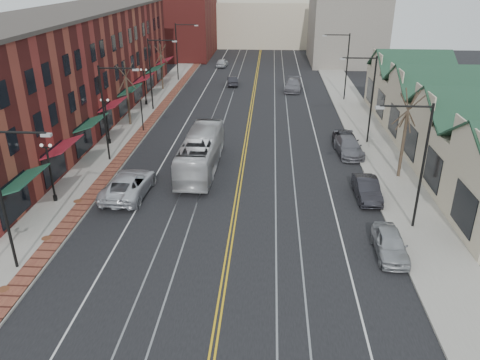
# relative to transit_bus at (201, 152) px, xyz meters

# --- Properties ---
(ground) EXTENTS (160.00, 160.00, 0.00)m
(ground) POSITION_rel_transit_bus_xyz_m (3.32, -14.64, -1.51)
(ground) COLOR black
(ground) RESTS_ON ground
(sidewalk_left) EXTENTS (4.00, 120.00, 0.15)m
(sidewalk_left) POSITION_rel_transit_bus_xyz_m (-8.68, 5.36, -1.43)
(sidewalk_left) COLOR gray
(sidewalk_left) RESTS_ON ground
(sidewalk_right) EXTENTS (4.00, 120.00, 0.15)m
(sidewalk_right) POSITION_rel_transit_bus_xyz_m (15.32, 5.36, -1.43)
(sidewalk_right) COLOR gray
(sidewalk_right) RESTS_ON ground
(building_left) EXTENTS (10.00, 50.00, 11.00)m
(building_left) POSITION_rel_transit_bus_xyz_m (-15.68, 12.36, 3.99)
(building_left) COLOR maroon
(building_left) RESTS_ON ground
(building_right) EXTENTS (8.00, 36.00, 4.60)m
(building_right) POSITION_rel_transit_bus_xyz_m (21.32, 5.36, 0.79)
(building_right) COLOR #C6B398
(building_right) RESTS_ON ground
(backdrop_left) EXTENTS (14.00, 18.00, 14.00)m
(backdrop_left) POSITION_rel_transit_bus_xyz_m (-12.68, 55.36, 5.49)
(backdrop_left) COLOR maroon
(backdrop_left) RESTS_ON ground
(backdrop_mid) EXTENTS (22.00, 14.00, 9.00)m
(backdrop_mid) POSITION_rel_transit_bus_xyz_m (3.32, 70.36, 2.99)
(backdrop_mid) COLOR #C6B398
(backdrop_mid) RESTS_ON ground
(backdrop_right) EXTENTS (12.00, 16.00, 11.00)m
(backdrop_right) POSITION_rel_transit_bus_xyz_m (18.32, 50.36, 3.99)
(backdrop_right) COLOR slate
(backdrop_right) RESTS_ON ground
(streetlight_l_0) EXTENTS (3.33, 0.25, 8.00)m
(streetlight_l_0) POSITION_rel_transit_bus_xyz_m (-7.73, -14.64, 3.52)
(streetlight_l_0) COLOR black
(streetlight_l_0) RESTS_ON sidewalk_left
(streetlight_l_1) EXTENTS (3.33, 0.25, 8.00)m
(streetlight_l_1) POSITION_rel_transit_bus_xyz_m (-7.73, 1.36, 3.52)
(streetlight_l_1) COLOR black
(streetlight_l_1) RESTS_ON sidewalk_left
(streetlight_l_2) EXTENTS (3.33, 0.25, 8.00)m
(streetlight_l_2) POSITION_rel_transit_bus_xyz_m (-7.73, 17.36, 3.52)
(streetlight_l_2) COLOR black
(streetlight_l_2) RESTS_ON sidewalk_left
(streetlight_l_3) EXTENTS (3.33, 0.25, 8.00)m
(streetlight_l_3) POSITION_rel_transit_bus_xyz_m (-7.73, 33.36, 3.52)
(streetlight_l_3) COLOR black
(streetlight_l_3) RESTS_ON sidewalk_left
(streetlight_r_0) EXTENTS (3.33, 0.25, 8.00)m
(streetlight_r_0) POSITION_rel_transit_bus_xyz_m (14.36, -8.64, 3.52)
(streetlight_r_0) COLOR black
(streetlight_r_0) RESTS_ON sidewalk_right
(streetlight_r_1) EXTENTS (3.33, 0.25, 8.00)m
(streetlight_r_1) POSITION_rel_transit_bus_xyz_m (14.36, 7.36, 3.52)
(streetlight_r_1) COLOR black
(streetlight_r_1) RESTS_ON sidewalk_right
(streetlight_r_2) EXTENTS (3.33, 0.25, 8.00)m
(streetlight_r_2) POSITION_rel_transit_bus_xyz_m (14.36, 23.36, 3.52)
(streetlight_r_2) COLOR black
(streetlight_r_2) RESTS_ON sidewalk_right
(lamppost_l_1) EXTENTS (0.84, 0.28, 4.27)m
(lamppost_l_1) POSITION_rel_transit_bus_xyz_m (-9.48, -6.64, 0.69)
(lamppost_l_1) COLOR black
(lamppost_l_1) RESTS_ON sidewalk_left
(lamppost_l_2) EXTENTS (0.84, 0.28, 4.27)m
(lamppost_l_2) POSITION_rel_transit_bus_xyz_m (-9.48, 5.36, 0.69)
(lamppost_l_2) COLOR black
(lamppost_l_2) RESTS_ON sidewalk_left
(lamppost_l_3) EXTENTS (0.84, 0.28, 4.27)m
(lamppost_l_3) POSITION_rel_transit_bus_xyz_m (-9.48, 19.36, 0.69)
(lamppost_l_3) COLOR black
(lamppost_l_3) RESTS_ON sidewalk_left
(tree_left_near) EXTENTS (1.78, 1.37, 6.48)m
(tree_left_near) POSITION_rel_transit_bus_xyz_m (-9.18, 11.36, 2.00)
(tree_left_near) COLOR #382B21
(tree_left_near) RESTS_ON sidewalk_left
(tree_left_far) EXTENTS (1.66, 1.28, 6.02)m
(tree_left_far) POSITION_rel_transit_bus_xyz_m (-9.18, 27.36, 1.77)
(tree_left_far) COLOR #382B21
(tree_left_far) RESTS_ON sidewalk_left
(tree_right_mid) EXTENTS (1.90, 1.46, 6.93)m
(tree_right_mid) POSITION_rel_transit_bus_xyz_m (15.82, -0.64, 2.24)
(tree_right_mid) COLOR #382B21
(tree_right_mid) RESTS_ON sidewalk_right
(manhole_near) EXTENTS (0.60, 0.60, 0.02)m
(manhole_near) POSITION_rel_transit_bus_xyz_m (-7.88, -16.64, -1.35)
(manhole_near) COLOR #592D19
(manhole_near) RESTS_ON sidewalk_left
(manhole_mid) EXTENTS (0.60, 0.60, 0.02)m
(manhole_mid) POSITION_rel_transit_bus_xyz_m (-7.88, -11.64, -1.35)
(manhole_mid) COLOR #592D19
(manhole_mid) RESTS_ON sidewalk_left
(manhole_far) EXTENTS (0.60, 0.60, 0.02)m
(manhole_far) POSITION_rel_transit_bus_xyz_m (-7.88, -6.64, -1.35)
(manhole_far) COLOR #592D19
(manhole_far) RESTS_ON sidewalk_left
(traffic_signal) EXTENTS (0.18, 0.15, 3.80)m
(traffic_signal) POSITION_rel_transit_bus_xyz_m (-7.28, 9.36, 0.84)
(traffic_signal) COLOR black
(traffic_signal) RESTS_ON sidewalk_left
(transit_bus) EXTENTS (2.68, 10.87, 3.02)m
(transit_bus) POSITION_rel_transit_bus_xyz_m (0.00, 0.00, 0.00)
(transit_bus) COLOR silver
(transit_bus) RESTS_ON ground
(parked_suv) EXTENTS (3.09, 6.27, 1.71)m
(parked_suv) POSITION_rel_transit_bus_xyz_m (-4.59, -5.11, -0.65)
(parked_suv) COLOR silver
(parked_suv) RESTS_ON ground
(parked_car_a) EXTENTS (1.77, 4.24, 1.44)m
(parked_car_a) POSITION_rel_transit_bus_xyz_m (12.62, -11.85, -0.79)
(parked_car_a) COLOR #9DA0A4
(parked_car_a) RESTS_ON ground
(parked_car_b) EXTENTS (1.60, 4.41, 1.45)m
(parked_car_b) POSITION_rel_transit_bus_xyz_m (12.62, -4.50, -0.79)
(parked_car_b) COLOR black
(parked_car_b) RESTS_ON ground
(parked_car_c) EXTENTS (2.48, 5.26, 1.48)m
(parked_car_c) POSITION_rel_transit_bus_xyz_m (12.59, 4.32, -0.77)
(parked_car_c) COLOR slate
(parked_car_c) RESTS_ON ground
(parked_car_d) EXTENTS (2.37, 4.89, 1.61)m
(parked_car_d) POSITION_rel_transit_bus_xyz_m (12.59, 5.62, -0.71)
(parked_car_d) COLOR black
(parked_car_d) RESTS_ON ground
(distant_car_left) EXTENTS (1.86, 4.03, 1.28)m
(distant_car_left) POSITION_rel_transit_bus_xyz_m (0.11, 30.81, -0.87)
(distant_car_left) COLOR black
(distant_car_left) RESTS_ON ground
(distant_car_right) EXTENTS (2.75, 5.57, 1.56)m
(distant_car_right) POSITION_rel_transit_bus_xyz_m (8.59, 28.13, -0.73)
(distant_car_right) COLOR slate
(distant_car_right) RESTS_ON ground
(distant_car_far) EXTENTS (2.00, 4.24, 1.40)m
(distant_car_far) POSITION_rel_transit_bus_xyz_m (-2.74, 44.61, -0.81)
(distant_car_far) COLOR silver
(distant_car_far) RESTS_ON ground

